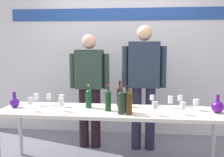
{
  "coord_description": "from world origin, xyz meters",
  "views": [
    {
      "loc": [
        0.38,
        -3.23,
        1.53
      ],
      "look_at": [
        0.0,
        0.15,
        1.1
      ],
      "focal_mm": 44.42,
      "sensor_mm": 36.0,
      "label": 1
    }
  ],
  "objects_px": {
    "wine_bottle_5": "(129,102)",
    "wine_glass_right_2": "(183,106)",
    "display_table": "(111,114)",
    "wine_glass_left_0": "(30,101)",
    "wine_glass_right_4": "(170,100)",
    "decanter_blue_left": "(15,102)",
    "wine_glass_right_3": "(155,106)",
    "wine_glass_left_3": "(61,98)",
    "wine_glass_right_0": "(152,98)",
    "wine_glass_left_2": "(36,97)",
    "wine_bottle_1": "(127,100)",
    "wine_glass_left_1": "(49,97)",
    "wine_glass_left_4": "(61,102)",
    "wine_glass_right_1": "(196,102)",
    "decanter_blue_right": "(217,106)",
    "wine_bottle_0": "(120,95)",
    "wine_glass_right_5": "(180,98)",
    "presenter_left": "(89,84)",
    "wine_bottle_2": "(121,102)",
    "wine_bottle_3": "(108,99)",
    "wine_bottle_4": "(89,98)",
    "presenter_right": "(144,79)"
  },
  "relations": [
    {
      "from": "wine_bottle_5",
      "to": "wine_glass_left_3",
      "type": "bearing_deg",
      "value": 161.35
    },
    {
      "from": "wine_bottle_5",
      "to": "wine_glass_right_0",
      "type": "xyz_separation_m",
      "value": [
        0.27,
        0.46,
        -0.04
      ]
    },
    {
      "from": "wine_glass_left_0",
      "to": "wine_glass_right_4",
      "type": "xyz_separation_m",
      "value": [
        1.66,
        0.34,
        -0.01
      ]
    },
    {
      "from": "presenter_right",
      "to": "wine_bottle_0",
      "type": "relative_size",
      "value": 5.54
    },
    {
      "from": "wine_bottle_5",
      "to": "wine_glass_right_2",
      "type": "relative_size",
      "value": 2.26
    },
    {
      "from": "wine_glass_left_0",
      "to": "wine_glass_right_4",
      "type": "height_order",
      "value": "wine_glass_left_0"
    },
    {
      "from": "wine_bottle_1",
      "to": "wine_glass_right_0",
      "type": "xyz_separation_m",
      "value": [
        0.3,
        0.37,
        -0.04
      ]
    },
    {
      "from": "wine_glass_left_4",
      "to": "wine_glass_right_2",
      "type": "xyz_separation_m",
      "value": [
        1.4,
        -0.01,
        -0.0
      ]
    },
    {
      "from": "decanter_blue_right",
      "to": "wine_bottle_1",
      "type": "distance_m",
      "value": 1.04
    },
    {
      "from": "wine_glass_right_2",
      "to": "wine_glass_left_0",
      "type": "bearing_deg",
      "value": -179.21
    },
    {
      "from": "wine_glass_left_2",
      "to": "wine_glass_right_5",
      "type": "xyz_separation_m",
      "value": [
        1.83,
        0.15,
        -0.01
      ]
    },
    {
      "from": "wine_bottle_5",
      "to": "wine_glass_right_3",
      "type": "xyz_separation_m",
      "value": [
        0.29,
        -0.01,
        -0.03
      ]
    },
    {
      "from": "wine_glass_left_1",
      "to": "wine_glass_left_2",
      "type": "height_order",
      "value": "wine_glass_left_2"
    },
    {
      "from": "display_table",
      "to": "wine_glass_right_4",
      "type": "bearing_deg",
      "value": 14.39
    },
    {
      "from": "decanter_blue_left",
      "to": "wine_glass_right_3",
      "type": "bearing_deg",
      "value": -6.55
    },
    {
      "from": "wine_glass_left_2",
      "to": "wine_glass_right_2",
      "type": "relative_size",
      "value": 1.09
    },
    {
      "from": "wine_bottle_0",
      "to": "wine_glass_right_3",
      "type": "height_order",
      "value": "wine_bottle_0"
    },
    {
      "from": "wine_glass_left_0",
      "to": "wine_glass_right_4",
      "type": "distance_m",
      "value": 1.69
    },
    {
      "from": "wine_glass_left_0",
      "to": "display_table",
      "type": "bearing_deg",
      "value": 9.37
    },
    {
      "from": "wine_bottle_0",
      "to": "wine_bottle_2",
      "type": "xyz_separation_m",
      "value": [
        0.05,
        -0.41,
        0.0
      ]
    },
    {
      "from": "wine_glass_right_0",
      "to": "wine_glass_right_3",
      "type": "xyz_separation_m",
      "value": [
        0.02,
        -0.47,
        0.01
      ]
    },
    {
      "from": "wine_glass_left_0",
      "to": "wine_glass_right_0",
      "type": "distance_m",
      "value": 1.5
    },
    {
      "from": "display_table",
      "to": "wine_bottle_5",
      "type": "distance_m",
      "value": 0.35
    },
    {
      "from": "wine_bottle_5",
      "to": "wine_glass_right_5",
      "type": "relative_size",
      "value": 2.23
    },
    {
      "from": "wine_glass_right_0",
      "to": "decanter_blue_right",
      "type": "bearing_deg",
      "value": -20.53
    },
    {
      "from": "presenter_left",
      "to": "wine_glass_left_2",
      "type": "height_order",
      "value": "presenter_left"
    },
    {
      "from": "decanter_blue_left",
      "to": "wine_bottle_2",
      "type": "distance_m",
      "value": 1.36
    },
    {
      "from": "wine_glass_left_1",
      "to": "wine_glass_right_2",
      "type": "xyz_separation_m",
      "value": [
        1.66,
        -0.32,
        -0.01
      ]
    },
    {
      "from": "wine_bottle_2",
      "to": "wine_glass_right_2",
      "type": "bearing_deg",
      "value": 4.25
    },
    {
      "from": "decanter_blue_left",
      "to": "wine_glass_right_4",
      "type": "distance_m",
      "value": 1.94
    },
    {
      "from": "wine_glass_left_0",
      "to": "wine_glass_right_0",
      "type": "xyz_separation_m",
      "value": [
        1.44,
        0.43,
        -0.01
      ]
    },
    {
      "from": "presenter_right",
      "to": "wine_glass_left_4",
      "type": "xyz_separation_m",
      "value": [
        -0.96,
        -0.82,
        -0.19
      ]
    },
    {
      "from": "display_table",
      "to": "decanter_blue_left",
      "type": "xyz_separation_m",
      "value": [
        -1.21,
        0.0,
        0.12
      ]
    },
    {
      "from": "wine_bottle_4",
      "to": "wine_glass_left_1",
      "type": "relative_size",
      "value": 1.94
    },
    {
      "from": "wine_bottle_5",
      "to": "wine_glass_left_3",
      "type": "xyz_separation_m",
      "value": [
        -0.87,
        0.29,
        -0.03
      ]
    },
    {
      "from": "wine_glass_left_4",
      "to": "wine_glass_right_1",
      "type": "xyz_separation_m",
      "value": [
        1.59,
        0.22,
        -0.01
      ]
    },
    {
      "from": "wine_bottle_4",
      "to": "wine_glass_left_3",
      "type": "relative_size",
      "value": 1.87
    },
    {
      "from": "wine_glass_left_2",
      "to": "wine_glass_right_4",
      "type": "distance_m",
      "value": 1.7
    },
    {
      "from": "presenter_left",
      "to": "wine_glass_right_0",
      "type": "height_order",
      "value": "presenter_left"
    },
    {
      "from": "wine_bottle_3",
      "to": "wine_glass_left_2",
      "type": "distance_m",
      "value": 0.97
    },
    {
      "from": "wine_glass_left_1",
      "to": "wine_glass_right_3",
      "type": "height_order",
      "value": "wine_glass_right_3"
    },
    {
      "from": "decanter_blue_right",
      "to": "wine_glass_right_0",
      "type": "distance_m",
      "value": 0.79
    },
    {
      "from": "wine_glass_left_2",
      "to": "wine_glass_right_5",
      "type": "relative_size",
      "value": 1.08
    },
    {
      "from": "decanter_blue_right",
      "to": "wine_glass_left_1",
      "type": "distance_m",
      "value": 2.07
    },
    {
      "from": "decanter_blue_left",
      "to": "presenter_right",
      "type": "height_order",
      "value": "presenter_right"
    },
    {
      "from": "wine_bottle_4",
      "to": "wine_glass_right_3",
      "type": "distance_m",
      "value": 0.85
    },
    {
      "from": "presenter_right",
      "to": "wine_bottle_1",
      "type": "bearing_deg",
      "value": -103.8
    },
    {
      "from": "display_table",
      "to": "wine_glass_left_3",
      "type": "distance_m",
      "value": 0.67
    },
    {
      "from": "wine_glass_left_3",
      "to": "wine_bottle_3",
      "type": "bearing_deg",
      "value": -13.66
    },
    {
      "from": "wine_bottle_5",
      "to": "wine_glass_right_2",
      "type": "xyz_separation_m",
      "value": [
        0.6,
        0.06,
        -0.04
      ]
    }
  ]
}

